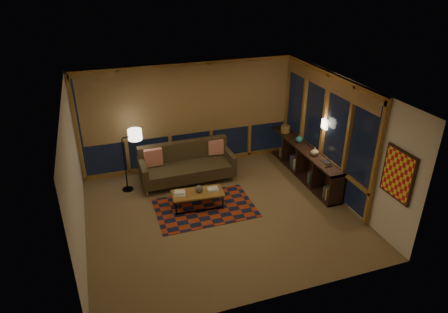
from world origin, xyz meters
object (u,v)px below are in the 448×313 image
object	(u,v)px
floor_lamp	(125,162)
bookshelf	(303,161)
coffee_table	(198,200)
sofa	(187,165)

from	to	relation	value
floor_lamp	bookshelf	bearing A→B (deg)	-31.67
coffee_table	bookshelf	size ratio (longest dim) A/B	0.36
sofa	floor_lamp	distance (m)	1.46
sofa	coffee_table	world-z (taller)	sofa
coffee_table	floor_lamp	world-z (taller)	floor_lamp
sofa	bookshelf	xyz separation A→B (m)	(2.81, -0.59, -0.07)
floor_lamp	bookshelf	world-z (taller)	floor_lamp
sofa	floor_lamp	size ratio (longest dim) A/B	1.53
bookshelf	floor_lamp	bearing A→B (deg)	171.21
coffee_table	sofa	bearing A→B (deg)	91.61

